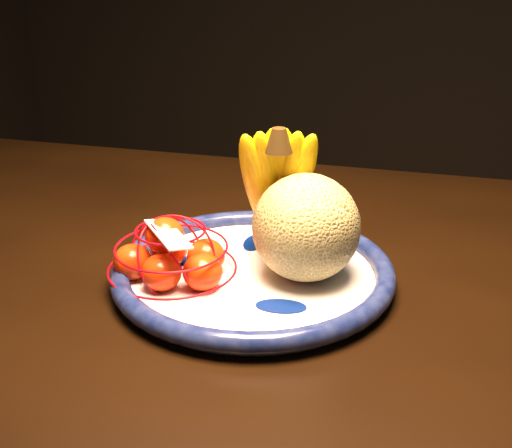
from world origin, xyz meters
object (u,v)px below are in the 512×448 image
(fruit_bowl, at_px, (253,272))
(cantaloupe, at_px, (306,227))
(dining_table, at_px, (161,338))
(mandarin_bag, at_px, (172,257))
(banana_bunch, at_px, (277,184))

(fruit_bowl, distance_m, cantaloupe, 0.08)
(fruit_bowl, height_order, cantaloupe, cantaloupe)
(dining_table, distance_m, cantaloupe, 0.24)
(dining_table, distance_m, mandarin_bag, 0.13)
(banana_bunch, bearing_deg, dining_table, -165.58)
(dining_table, height_order, mandarin_bag, mandarin_bag)
(fruit_bowl, height_order, mandarin_bag, mandarin_bag)
(dining_table, xyz_separation_m, mandarin_bag, (0.03, -0.02, 0.12))
(dining_table, bearing_deg, fruit_bowl, 8.80)
(dining_table, relative_size, mandarin_bag, 10.46)
(cantaloupe, bearing_deg, dining_table, -167.26)
(cantaloupe, height_order, banana_bunch, banana_bunch)
(cantaloupe, xyz_separation_m, banana_bunch, (-0.05, 0.05, 0.03))
(cantaloupe, distance_m, mandarin_bag, 0.15)
(banana_bunch, xyz_separation_m, mandarin_bag, (-0.09, -0.10, -0.06))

